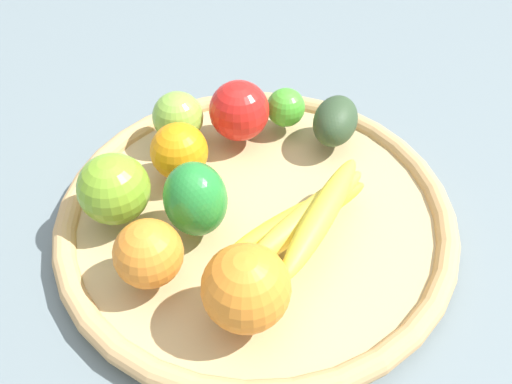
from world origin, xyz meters
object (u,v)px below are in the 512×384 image
at_px(banana_bunch, 309,216).
at_px(bell_pepper, 195,199).
at_px(apple_0, 239,111).
at_px(apple_2, 114,189).
at_px(orange_0, 246,288).
at_px(orange_1, 179,151).
at_px(avocado, 335,121).
at_px(orange_2, 148,253).
at_px(lime_0, 286,107).
at_px(apple_1, 178,117).

relative_size(banana_bunch, bell_pepper, 2.24).
distance_m(apple_0, apple_2, 0.19).
relative_size(orange_0, apple_2, 1.06).
xyz_separation_m(orange_1, bell_pepper, (0.09, -0.00, 0.01)).
height_order(avocado, orange_2, orange_2).
relative_size(lime_0, apple_1, 0.79).
relative_size(banana_bunch, lime_0, 3.69).
bearing_deg(orange_0, orange_1, -177.14).
xyz_separation_m(banana_bunch, orange_1, (-0.14, -0.10, 0.01)).
relative_size(apple_2, bell_pepper, 0.93).
bearing_deg(banana_bunch, orange_0, -53.03).
xyz_separation_m(lime_0, orange_0, (0.26, -0.14, 0.02)).
xyz_separation_m(lime_0, apple_2, (0.09, -0.24, 0.01)).
distance_m(orange_1, lime_0, 0.16).
xyz_separation_m(orange_1, orange_2, (0.14, -0.06, 0.00)).
relative_size(bell_pepper, apple_1, 1.30).
height_order(banana_bunch, orange_0, orange_0).
bearing_deg(avocado, apple_2, -82.15).
bearing_deg(orange_2, banana_bunch, 89.07).
bearing_deg(orange_1, orange_2, -25.25).
bearing_deg(apple_2, banana_bunch, 62.36).
bearing_deg(bell_pepper, orange_1, -4.34).
bearing_deg(banana_bunch, lime_0, 165.25).
relative_size(banana_bunch, avocado, 2.32).
distance_m(orange_1, bell_pepper, 0.09).
distance_m(apple_0, bell_pepper, 0.16).
bearing_deg(banana_bunch, apple_0, -175.18).
bearing_deg(orange_1, orange_0, 2.86).
height_order(banana_bunch, apple_2, apple_2).
height_order(orange_2, apple_1, orange_2).
relative_size(apple_0, orange_1, 1.12).
distance_m(orange_0, bell_pepper, 0.12).
distance_m(orange_2, orange_0, 0.11).
xyz_separation_m(avocado, apple_2, (0.04, -0.28, 0.01)).
bearing_deg(apple_0, orange_1, -63.22).
bearing_deg(apple_1, orange_0, -0.88).
distance_m(orange_0, apple_1, 0.28).
relative_size(apple_0, banana_bunch, 0.41).
relative_size(orange_1, lime_0, 1.34).
bearing_deg(bell_pepper, apple_2, 57.01).
distance_m(apple_0, orange_0, 0.27).
xyz_separation_m(avocado, orange_0, (0.21, -0.19, 0.01)).
height_order(orange_2, bell_pepper, bell_pepper).
xyz_separation_m(banana_bunch, apple_1, (-0.21, -0.09, 0.00)).
xyz_separation_m(orange_2, orange_0, (0.07, 0.07, 0.01)).
distance_m(orange_1, orange_0, 0.21).
xyz_separation_m(lime_0, bell_pepper, (0.14, -0.16, 0.02)).
distance_m(avocado, apple_1, 0.20).
xyz_separation_m(bell_pepper, apple_1, (-0.16, 0.02, -0.01)).
relative_size(orange_2, apple_1, 1.07).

